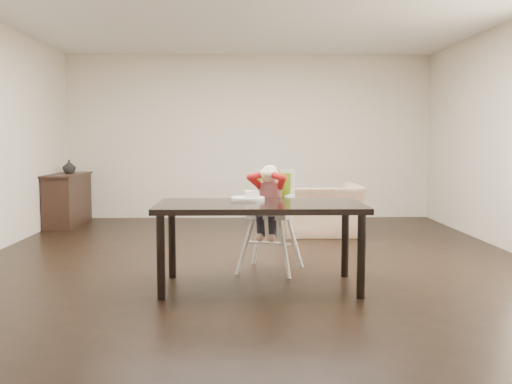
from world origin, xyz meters
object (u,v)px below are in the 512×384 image
at_px(high_chair, 271,196).
at_px(armchair, 320,201).
at_px(dining_table, 260,212).
at_px(sideboard, 68,199).

relative_size(high_chair, armchair, 0.99).
distance_m(high_chair, armchair, 2.27).
bearing_deg(dining_table, armchair, 71.84).
bearing_deg(armchair, high_chair, 68.67).
xyz_separation_m(dining_table, sideboard, (-2.82, 3.76, -0.27)).
bearing_deg(armchair, dining_table, 70.76).
xyz_separation_m(high_chair, sideboard, (-2.95, 3.10, -0.35)).
height_order(dining_table, high_chair, high_chair).
height_order(high_chair, sideboard, high_chair).
relative_size(dining_table, armchair, 1.68).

